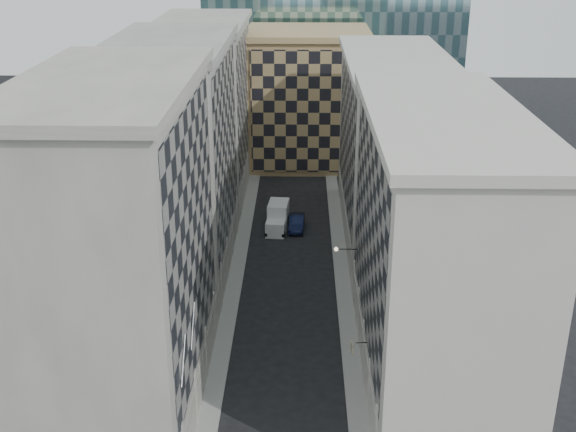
# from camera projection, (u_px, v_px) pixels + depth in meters

# --- Properties ---
(sidewalk_west) EXTENTS (1.50, 100.00, 0.15)m
(sidewalk_west) POSITION_uv_depth(u_px,v_px,m) (235.00, 279.00, 70.40)
(sidewalk_west) COLOR gray
(sidewalk_west) RESTS_ON ground
(sidewalk_east) EXTENTS (1.50, 100.00, 0.15)m
(sidewalk_east) POSITION_uv_depth(u_px,v_px,m) (343.00, 280.00, 70.22)
(sidewalk_east) COLOR gray
(sidewalk_east) RESTS_ON ground
(bldg_left_a) EXTENTS (10.80, 22.80, 23.70)m
(bldg_left_a) POSITION_uv_depth(u_px,v_px,m) (122.00, 253.00, 48.47)
(bldg_left_a) COLOR gray
(bldg_left_a) RESTS_ON ground
(bldg_left_b) EXTENTS (10.80, 22.80, 22.70)m
(bldg_left_b) POSITION_uv_depth(u_px,v_px,m) (176.00, 160.00, 69.02)
(bldg_left_b) COLOR gray
(bldg_left_b) RESTS_ON ground
(bldg_left_c) EXTENTS (10.80, 22.80, 21.70)m
(bldg_left_c) POSITION_uv_depth(u_px,v_px,m) (205.00, 109.00, 89.56)
(bldg_left_c) COLOR gray
(bldg_left_c) RESTS_ON ground
(bldg_right_a) EXTENTS (10.80, 26.80, 20.70)m
(bldg_right_a) POSITION_uv_depth(u_px,v_px,m) (435.00, 250.00, 52.36)
(bldg_right_a) COLOR beige
(bldg_right_a) RESTS_ON ground
(bldg_right_b) EXTENTS (10.80, 28.80, 19.70)m
(bldg_right_b) POSITION_uv_depth(u_px,v_px,m) (392.00, 148.00, 77.52)
(bldg_right_b) COLOR beige
(bldg_right_b) RESTS_ON ground
(tan_block) EXTENTS (16.80, 14.80, 18.80)m
(tan_block) POSITION_uv_depth(u_px,v_px,m) (308.00, 97.00, 101.80)
(tan_block) COLOR tan
(tan_block) RESTS_ON ground
(flagpoles_left) EXTENTS (0.10, 6.33, 2.33)m
(flagpoles_left) POSITION_uv_depth(u_px,v_px,m) (188.00, 343.00, 45.21)
(flagpoles_left) COLOR gray
(flagpoles_left) RESTS_ON ground
(bracket_lamp) EXTENTS (1.98, 0.36, 0.36)m
(bracket_lamp) POSITION_uv_depth(u_px,v_px,m) (338.00, 249.00, 62.36)
(bracket_lamp) COLOR black
(bracket_lamp) RESTS_ON ground
(box_truck) EXTENTS (2.65, 5.54, 2.94)m
(box_truck) POSITION_uv_depth(u_px,v_px,m) (278.00, 218.00, 81.73)
(box_truck) COLOR white
(box_truck) RESTS_ON ground
(dark_car) EXTENTS (1.83, 4.78, 1.56)m
(dark_car) POSITION_uv_depth(u_px,v_px,m) (297.00, 223.00, 81.83)
(dark_car) COLOR #0F1637
(dark_car) RESTS_ON ground
(shop_sign) EXTENTS (1.22, 0.78, 0.86)m
(shop_sign) POSITION_uv_depth(u_px,v_px,m) (353.00, 347.00, 52.30)
(shop_sign) COLOR black
(shop_sign) RESTS_ON ground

